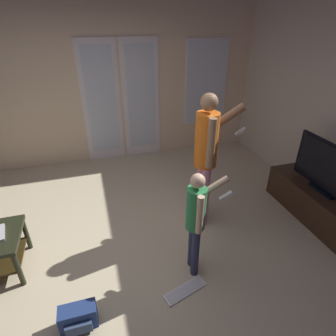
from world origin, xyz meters
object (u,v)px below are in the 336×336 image
Objects in this scene: backpack at (78,318)px; person_adult at (207,151)px; tv_stand at (317,205)px; person_child at (197,216)px; loose_keyboard at (185,290)px; flat_screen_tv at (329,169)px.

person_adult is at bearing 33.35° from backpack.
tv_stand is 4.82× the size of backpack.
person_child is at bearing 14.36° from backpack.
person_child is (-0.40, -0.73, -0.30)m from person_adult.
loose_keyboard is at bearing -164.39° from tv_stand.
loose_keyboard is (-2.00, -0.56, -0.73)m from flat_screen_tv.
backpack is 0.68× the size of loose_keyboard.
person_adult is at bearing 59.13° from loose_keyboard.
flat_screen_tv is 1.50m from person_adult.
flat_screen_tv is 2.26× the size of loose_keyboard.
flat_screen_tv is at bearing 15.72° from loose_keyboard.
person_adult is at bearing 61.37° from person_child.
person_adult is at bearing 163.70° from tv_stand.
person_adult is 5.31× the size of backpack.
tv_stand is 3.05m from backpack.
person_child is (-1.82, -0.32, 0.49)m from tv_stand.
person_adult reaches higher than loose_keyboard.
person_adult is 1.50m from loose_keyboard.
person_adult is (-1.42, 0.41, 0.78)m from tv_stand.
person_adult is 0.89m from person_child.
backpack is (-2.99, -0.62, -0.11)m from tv_stand.
person_child is 0.75m from loose_keyboard.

